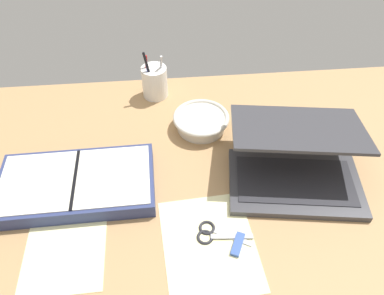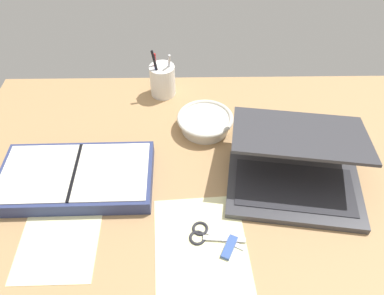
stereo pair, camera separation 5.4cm
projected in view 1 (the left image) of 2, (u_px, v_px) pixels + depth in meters
The scene contains 9 objects.
desk_top at pixel (215, 191), 97.65cm from camera, with size 140.00×100.00×2.00cm, color tan.
laptop at pixel (296, 164), 96.26cm from camera, with size 37.72×34.40×14.46cm.
bowl at pixel (201, 121), 111.30cm from camera, with size 16.74×16.74×4.77cm.
pen_cup at pixel (155, 82), 120.77cm from camera, with size 8.15×8.15×16.82cm.
planner at pixel (77, 184), 95.11cm from camera, with size 39.43×21.96×4.57cm.
scissors at pixel (212, 234), 87.14cm from camera, with size 13.11×7.85×0.80cm.
paper_sheet_front at pixel (209, 244), 85.48cm from camera, with size 20.90×26.45×0.16cm, color #F4EFB2.
paper_sheet_beside_planner at pixel (65, 248), 84.77cm from camera, with size 17.98×22.10×0.16cm, color #F4EFB2.
usb_drive at pixel (238, 244), 85.12cm from camera, with size 4.50×7.20×1.00cm.
Camera 1 is at (-11.71, -59.54, 78.57)cm, focal length 35.00 mm.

